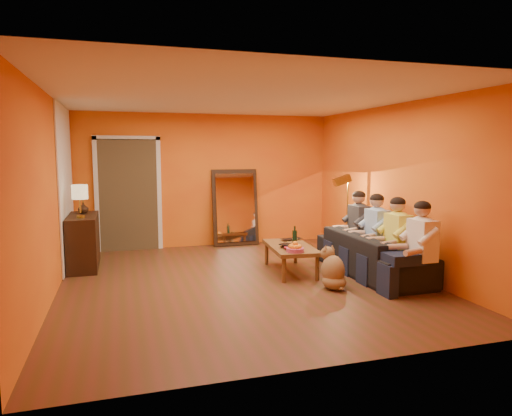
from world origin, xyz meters
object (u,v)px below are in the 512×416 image
object	(u,v)px
mirror_frame	(235,207)
floor_lamp	(347,218)
person_mid_right	(377,233)
table_lamp	(80,201)
sideboard	(84,241)
tumbler	(295,241)
coffee_table	(290,259)
person_mid_left	(398,240)
laptop	(293,240)
sofa	(372,254)
dog	(333,267)
vase	(83,208)
person_far_right	(359,228)
person_far_left	(422,247)
wine_bottle	(295,236)

from	to	relation	value
mirror_frame	floor_lamp	distance (m)	2.36
person_mid_right	table_lamp	bearing A→B (deg)	163.28
sideboard	mirror_frame	bearing A→B (deg)	21.16
mirror_frame	tumbler	bearing A→B (deg)	-79.19
coffee_table	tumbler	bearing A→B (deg)	50.05
mirror_frame	coffee_table	bearing A→B (deg)	-82.64
person_mid_left	mirror_frame	bearing A→B (deg)	115.98
person_mid_right	laptop	size ratio (longest dim) A/B	3.38
sofa	floor_lamp	size ratio (longest dim) A/B	1.51
dog	tumbler	world-z (taller)	dog
table_lamp	tumbler	xyz separation A→B (m)	(3.21, -0.82, -0.64)
table_lamp	mirror_frame	bearing A→B (deg)	26.32
sofa	person_mid_left	bearing A→B (deg)	-163.89
dog	vase	world-z (taller)	vase
coffee_table	tumbler	size ratio (longest dim) A/B	13.41
sideboard	person_mid_left	size ratio (longest dim) A/B	0.97
coffee_table	vase	distance (m)	3.51
dog	person_far_right	xyz separation A→B (m)	(1.02, 1.14, 0.32)
sofa	person_far_left	xyz separation A→B (m)	(0.13, -1.00, 0.29)
person_far_right	laptop	distance (m)	1.13
sideboard	person_far_left	bearing A→B (deg)	-31.83
floor_lamp	wine_bottle	bearing A→B (deg)	-141.81
table_lamp	wine_bottle	world-z (taller)	table_lamp
sofa	person_far_left	distance (m)	1.05
coffee_table	person_mid_right	xyz separation A→B (m)	(1.28, -0.38, 0.40)
coffee_table	person_mid_left	bearing A→B (deg)	-30.82
person_far_left	tumbler	size ratio (longest dim) A/B	13.41
person_mid_left	tumbler	distance (m)	1.57
sofa	wine_bottle	size ratio (longest dim) A/B	7.04
coffee_table	wine_bottle	xyz separation A→B (m)	(0.05, -0.05, 0.37)
coffee_table	person_mid_right	distance (m)	1.39
laptop	vase	size ratio (longest dim) A/B	2.04
dog	person_mid_right	distance (m)	1.22
sofa	laptop	world-z (taller)	sofa
mirror_frame	person_far_left	bearing A→B (deg)	-67.39
wine_bottle	person_far_right	bearing A→B (deg)	10.31
person_far_right	laptop	bearing A→B (deg)	170.91
sideboard	person_far_left	distance (m)	5.15
dog	person_mid_left	world-z (taller)	person_mid_left
person_far_left	laptop	world-z (taller)	person_far_left
mirror_frame	coffee_table	size ratio (longest dim) A/B	1.25
person_mid_left	wine_bottle	distance (m)	1.51
table_lamp	wine_bottle	xyz separation A→B (m)	(3.14, -0.99, -0.53)
table_lamp	vase	distance (m)	0.57
person_far_left	vase	bearing A→B (deg)	145.86
coffee_table	person_far_left	distance (m)	1.99
table_lamp	coffee_table	xyz separation A→B (m)	(3.09, -0.94, -0.90)
sofa	coffee_table	world-z (taller)	sofa
person_far_left	person_mid_right	distance (m)	1.10
sideboard	person_mid_left	xyz separation A→B (m)	(4.37, -2.16, 0.18)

